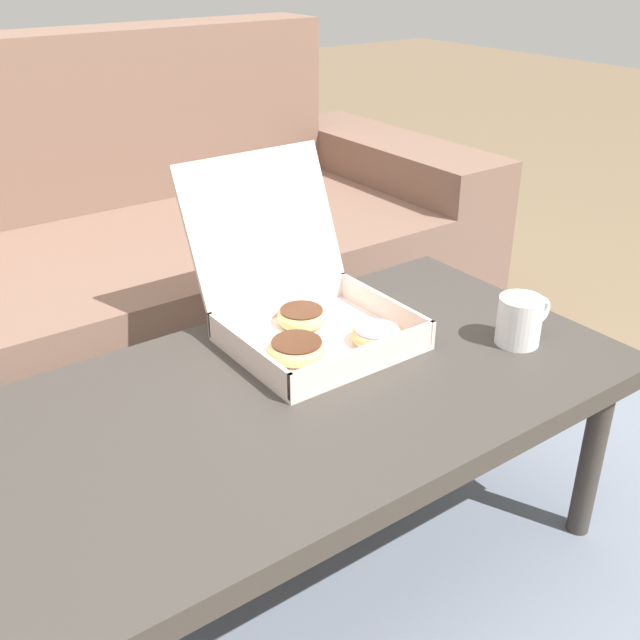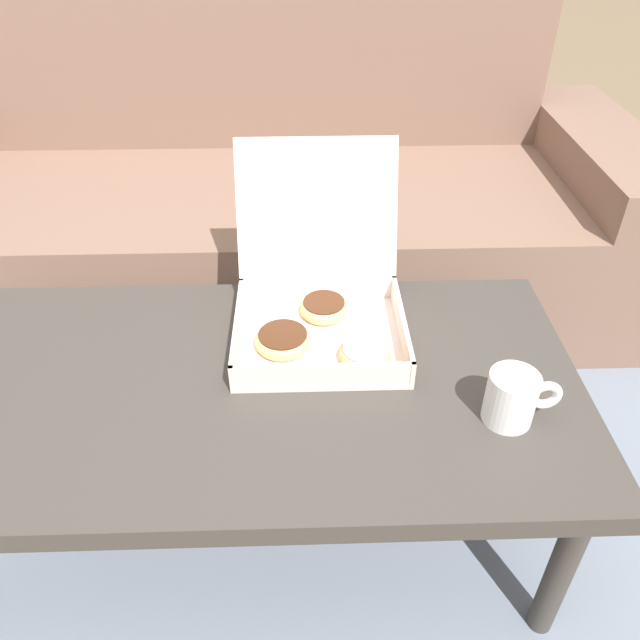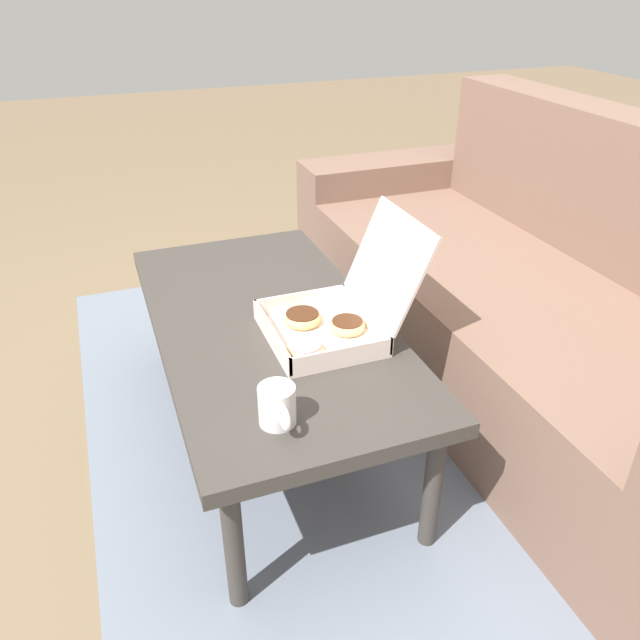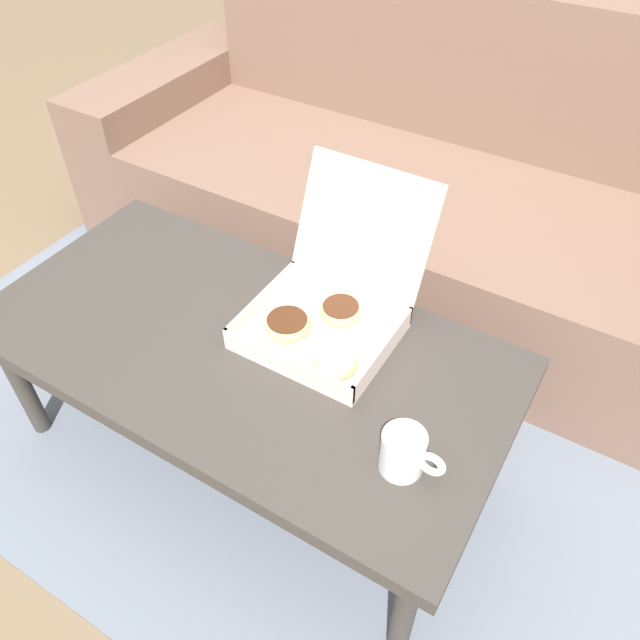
{
  "view_description": "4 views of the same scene",
  "coord_description": "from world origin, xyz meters",
  "px_view_note": "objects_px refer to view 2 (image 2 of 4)",
  "views": [
    {
      "loc": [
        -0.57,
        -0.97,
        1.08
      ],
      "look_at": [
        0.14,
        0.0,
        0.46
      ],
      "focal_mm": 42.0,
      "sensor_mm": 36.0,
      "label": 1
    },
    {
      "loc": [
        0.11,
        -0.91,
        1.15
      ],
      "look_at": [
        0.14,
        0.0,
        0.46
      ],
      "focal_mm": 35.0,
      "sensor_mm": 36.0,
      "label": 2
    },
    {
      "loc": [
        1.45,
        -0.49,
        1.27
      ],
      "look_at": [
        0.14,
        0.0,
        0.46
      ],
      "focal_mm": 35.0,
      "sensor_mm": 36.0,
      "label": 3
    },
    {
      "loc": [
        0.64,
        -0.82,
        1.39
      ],
      "look_at": [
        0.14,
        0.0,
        0.46
      ],
      "focal_mm": 35.0,
      "sensor_mm": 36.0,
      "label": 4
    }
  ],
  "objects_px": {
    "pastry_box": "(319,304)",
    "coffee_mug": "(513,398)",
    "coffee_table": "(245,396)",
    "couch": "(266,204)"
  },
  "relations": [
    {
      "from": "couch",
      "to": "coffee_mug",
      "type": "distance_m",
      "value": 1.13
    },
    {
      "from": "coffee_table",
      "to": "pastry_box",
      "type": "relative_size",
      "value": 3.12
    },
    {
      "from": "pastry_box",
      "to": "coffee_mug",
      "type": "distance_m",
      "value": 0.39
    },
    {
      "from": "coffee_table",
      "to": "coffee_mug",
      "type": "bearing_deg",
      "value": -13.43
    },
    {
      "from": "coffee_mug",
      "to": "coffee_table",
      "type": "bearing_deg",
      "value": 166.57
    },
    {
      "from": "coffee_table",
      "to": "coffee_mug",
      "type": "xyz_separation_m",
      "value": [
        0.44,
        -0.1,
        0.08
      ]
    },
    {
      "from": "pastry_box",
      "to": "coffee_mug",
      "type": "bearing_deg",
      "value": -39.62
    },
    {
      "from": "couch",
      "to": "coffee_table",
      "type": "xyz_separation_m",
      "value": [
        0.0,
        -0.92,
        0.09
      ]
    },
    {
      "from": "coffee_table",
      "to": "pastry_box",
      "type": "bearing_deg",
      "value": 46.37
    },
    {
      "from": "pastry_box",
      "to": "coffee_mug",
      "type": "height_order",
      "value": "pastry_box"
    }
  ]
}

